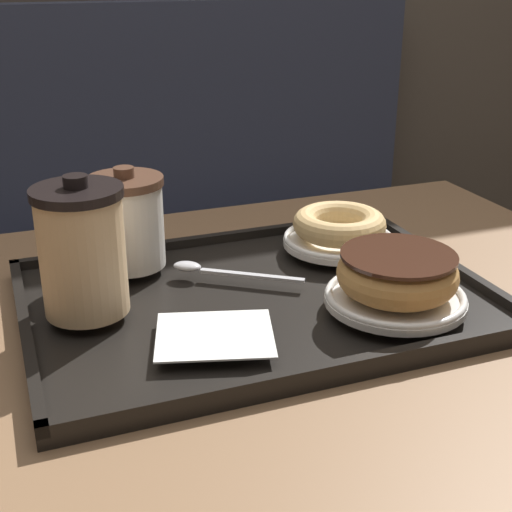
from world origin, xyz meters
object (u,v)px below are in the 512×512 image
coffee_cup_front (82,250)px  donut_plain (339,224)px  spoon (208,269)px  donut_chocolate_glazed (397,273)px  coffee_cup_rear (127,221)px

coffee_cup_front → donut_plain: coffee_cup_front is taller
donut_plain → spoon: (-0.19, -0.03, -0.03)m
donut_plain → spoon: donut_plain is taller
donut_chocolate_glazed → coffee_cup_front: bearing=162.2°
coffee_cup_front → donut_plain: 0.35m
coffee_cup_front → donut_plain: (0.34, 0.08, -0.04)m
donut_chocolate_glazed → coffee_cup_rear: bearing=140.0°
donut_chocolate_glazed → spoon: 0.23m
donut_chocolate_glazed → donut_plain: (0.02, 0.18, -0.01)m
donut_plain → spoon: 0.19m
coffee_cup_rear → donut_plain: size_ratio=1.01×
coffee_cup_front → spoon: size_ratio=1.06×
spoon → donut_chocolate_glazed: bearing=172.5°
donut_plain → coffee_cup_front: bearing=-167.6°
donut_chocolate_glazed → spoon: bearing=137.9°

